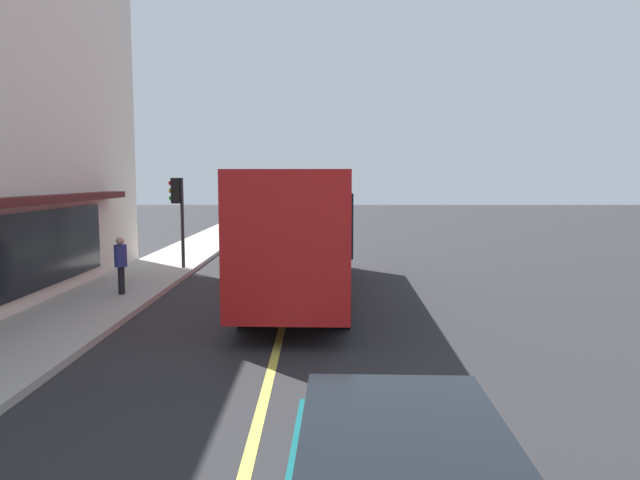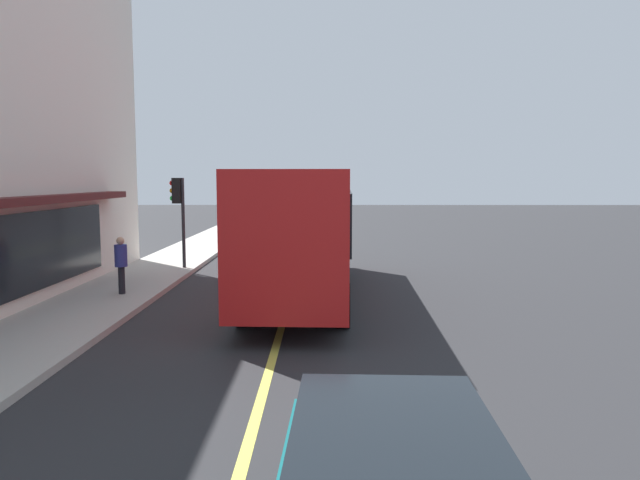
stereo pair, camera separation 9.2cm
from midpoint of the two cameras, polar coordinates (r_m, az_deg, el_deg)
name	(u,v)px [view 1 (the left image)]	position (r m, az deg, el deg)	size (l,w,h in m)	color
ground	(288,306)	(15.52, -3.31, -6.41)	(120.00, 120.00, 0.00)	#28282B
sidewalk	(97,303)	(16.56, -20.95, -5.74)	(80.00, 2.70, 0.15)	#B2ADA3
lane_centre_stripe	(288,306)	(15.52, -3.31, -6.39)	(36.00, 0.16, 0.01)	#D8D14C
bus	(304,226)	(16.59, -1.73, 1.34)	(11.21, 2.92, 3.50)	red
traffic_light	(177,201)	(21.49, -13.75, 3.69)	(0.30, 0.52, 3.20)	#2D2D33
pedestrian_near_storefront	(121,260)	(17.08, -18.88, -1.86)	(0.34, 0.34, 1.58)	black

